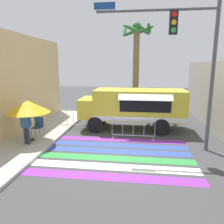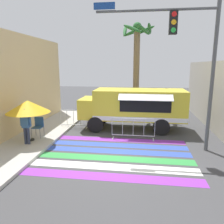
{
  "view_description": "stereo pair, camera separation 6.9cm",
  "coord_description": "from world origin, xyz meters",
  "views": [
    {
      "loc": [
        0.95,
        -8.59,
        3.69
      ],
      "look_at": [
        -0.49,
        2.6,
        1.29
      ],
      "focal_mm": 35.0,
      "sensor_mm": 36.0,
      "label": 1
    },
    {
      "loc": [
        1.02,
        -8.58,
        3.69
      ],
      "look_at": [
        -0.49,
        2.6,
        1.29
      ],
      "focal_mm": 35.0,
      "sensor_mm": 36.0,
      "label": 2
    }
  ],
  "objects": [
    {
      "name": "concrete_wall_right",
      "position": [
        5.17,
        3.0,
        1.97
      ],
      "size": [
        0.2,
        16.0,
        3.95
      ],
      "color": "#A39E93",
      "rests_on": "ground_plane"
    },
    {
      "name": "folding_chair",
      "position": [
        -4.12,
        1.5,
        0.74
      ],
      "size": [
        0.47,
        0.47,
        1.0
      ],
      "rotation": [
        0.0,
        0.0,
        0.08
      ],
      "color": "#4C4C51",
      "rests_on": "sidewalk_left"
    },
    {
      "name": "ground_plane",
      "position": [
        0.0,
        0.0,
        0.0
      ],
      "size": [
        60.0,
        60.0,
        0.0
      ],
      "primitive_type": "plane",
      "color": "#424244"
    },
    {
      "name": "palm_tree",
      "position": [
        0.63,
        7.31,
        4.29
      ],
      "size": [
        2.35,
        2.37,
        6.6
      ],
      "color": "#7A664C",
      "rests_on": "ground_plane"
    },
    {
      "name": "crosswalk_painted",
      "position": [
        0.0,
        0.0,
        0.0
      ],
      "size": [
        6.4,
        4.36,
        0.01
      ],
      "color": "purple",
      "rests_on": "ground_plane"
    },
    {
      "name": "barricade_front",
      "position": [
        0.66,
        2.12,
        0.55
      ],
      "size": [
        2.19,
        0.44,
        1.1
      ],
      "color": "#B7BABF",
      "rests_on": "ground_plane"
    },
    {
      "name": "traffic_signal_pole",
      "position": [
        2.92,
        1.06,
        4.34
      ],
      "size": [
        5.07,
        0.29,
        6.32
      ],
      "color": "#515456",
      "rests_on": "ground_plane"
    },
    {
      "name": "patio_umbrella",
      "position": [
        -4.26,
        0.89,
        1.8
      ],
      "size": [
        2.03,
        2.03,
        1.97
      ],
      "color": "black",
      "rests_on": "sidewalk_left"
    },
    {
      "name": "food_truck",
      "position": [
        0.47,
        4.0,
        1.43
      ],
      "size": [
        6.03,
        2.63,
        2.34
      ],
      "color": "yellow",
      "rests_on": "ground_plane"
    },
    {
      "name": "barricade_side",
      "position": [
        -2.97,
        3.71,
        0.53
      ],
      "size": [
        1.68,
        0.44,
        1.1
      ],
      "color": "#B7BABF",
      "rests_on": "ground_plane"
    },
    {
      "name": "vendor_person",
      "position": [
        -4.16,
        0.4,
        1.08
      ],
      "size": [
        0.53,
        0.22,
        1.67
      ],
      "rotation": [
        0.0,
        0.0,
        -0.28
      ],
      "color": "#2D3347",
      "rests_on": "sidewalk_left"
    }
  ]
}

